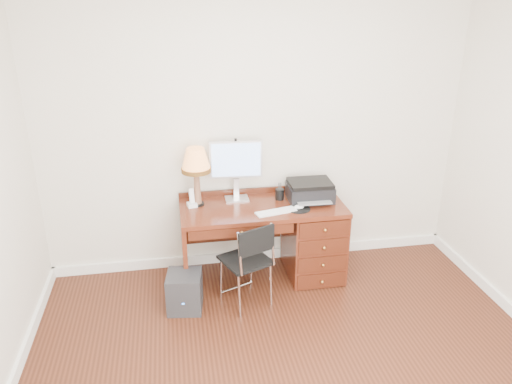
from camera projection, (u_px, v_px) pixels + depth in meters
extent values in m
plane|color=#34150B|center=(298.00, 379.00, 3.57)|extent=(4.00, 4.00, 0.00)
plane|color=silver|center=(256.00, 132.00, 4.65)|extent=(4.00, 0.00, 4.00)
cube|color=white|center=(256.00, 254.00, 5.13)|extent=(4.00, 0.03, 0.10)
cube|color=#592212|center=(262.00, 208.00, 4.56)|extent=(1.50, 0.65, 0.04)
cube|color=#592212|center=(313.00, 240.00, 4.79)|extent=(0.50, 0.61, 0.71)
cube|color=#592212|center=(184.00, 250.00, 4.59)|extent=(0.04, 0.61, 0.71)
cube|color=#471A0E|center=(233.00, 222.00, 4.90)|extent=(0.96, 0.03, 0.39)
cube|color=#471A0E|center=(242.00, 232.00, 4.27)|extent=(0.91, 0.03, 0.09)
sphere|color=#BF8C3F|center=(324.00, 257.00, 4.48)|extent=(0.03, 0.03, 0.03)
cube|color=silver|center=(237.00, 199.00, 4.69)|extent=(0.23, 0.17, 0.01)
cube|color=silver|center=(236.00, 187.00, 4.70)|extent=(0.05, 0.03, 0.18)
cube|color=silver|center=(236.00, 159.00, 4.57)|extent=(0.49, 0.07, 0.35)
cube|color=#4C8CF2|center=(236.00, 160.00, 4.55)|extent=(0.45, 0.03, 0.31)
cube|color=white|center=(276.00, 212.00, 4.42)|extent=(0.39, 0.19, 0.01)
cylinder|color=black|center=(299.00, 209.00, 4.48)|extent=(0.21, 0.21, 0.01)
ellipsoid|color=white|center=(299.00, 207.00, 4.47)|extent=(0.09, 0.06, 0.04)
cube|color=black|center=(310.00, 192.00, 4.66)|extent=(0.42, 0.33, 0.15)
cube|color=black|center=(310.00, 183.00, 4.63)|extent=(0.40, 0.31, 0.04)
cylinder|color=black|center=(198.00, 204.00, 4.57)|extent=(0.11, 0.11, 0.02)
cone|color=brown|center=(197.00, 186.00, 4.50)|extent=(0.07, 0.07, 0.32)
cone|color=#FF9C50|center=(196.00, 159.00, 4.40)|extent=(0.26, 0.26, 0.20)
cylinder|color=#593814|center=(196.00, 170.00, 4.44)|extent=(0.27, 0.27, 0.04)
cube|color=white|center=(192.00, 205.00, 4.53)|extent=(0.10, 0.10, 0.04)
cube|color=white|center=(192.00, 196.00, 4.50)|extent=(0.05, 0.06, 0.14)
cylinder|color=black|center=(280.00, 194.00, 4.67)|extent=(0.08, 0.08, 0.10)
cube|color=black|center=(245.00, 260.00, 4.30)|extent=(0.49, 0.49, 0.02)
cube|color=black|center=(249.00, 243.00, 4.04)|extent=(0.32, 0.15, 0.22)
cylinder|color=silver|center=(226.00, 273.00, 4.50)|extent=(0.02, 0.02, 0.42)
cylinder|color=silver|center=(260.00, 270.00, 4.55)|extent=(0.02, 0.02, 0.42)
cylinder|color=silver|center=(230.00, 293.00, 4.21)|extent=(0.02, 0.02, 0.42)
cylinder|color=silver|center=(267.00, 289.00, 4.26)|extent=(0.02, 0.02, 0.42)
cylinder|color=silver|center=(229.00, 252.00, 4.04)|extent=(0.02, 0.02, 0.37)
cylinder|color=silver|center=(268.00, 249.00, 4.09)|extent=(0.02, 0.02, 0.37)
cube|color=black|center=(185.00, 291.00, 4.30)|extent=(0.33, 0.33, 0.34)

